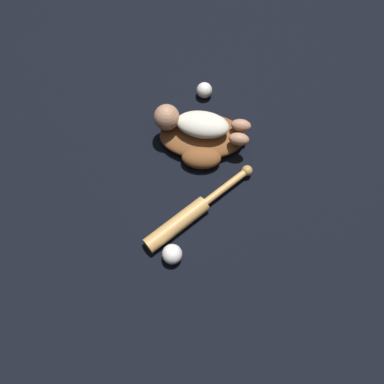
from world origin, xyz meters
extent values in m
plane|color=black|center=(0.00, 0.00, 0.00)|extent=(6.00, 6.00, 0.00)
ellipsoid|color=brown|center=(0.04, -0.05, 0.04)|extent=(0.35, 0.23, 0.07)
ellipsoid|color=brown|center=(0.03, 0.05, 0.04)|extent=(0.16, 0.11, 0.07)
ellipsoid|color=silver|center=(0.04, -0.05, 0.11)|extent=(0.20, 0.12, 0.07)
sphere|color=tan|center=(0.18, -0.05, 0.12)|extent=(0.10, 0.10, 0.10)
ellipsoid|color=tan|center=(-0.10, -0.01, 0.09)|extent=(0.08, 0.05, 0.05)
ellipsoid|color=tan|center=(-0.10, -0.07, 0.09)|extent=(0.08, 0.05, 0.05)
cylinder|color=tan|center=(0.09, 0.33, 0.03)|extent=(0.22, 0.22, 0.06)
cylinder|color=tan|center=(-0.07, 0.16, 0.03)|extent=(0.16, 0.17, 0.03)
sphere|color=#B68649|center=(-0.14, 0.08, 0.03)|extent=(0.04, 0.04, 0.04)
sphere|color=white|center=(0.09, 0.44, 0.03)|extent=(0.07, 0.07, 0.07)
sphere|color=white|center=(0.06, -0.27, 0.03)|extent=(0.07, 0.07, 0.07)
camera|label=1|loc=(-0.02, 0.78, 1.25)|focal=35.00mm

